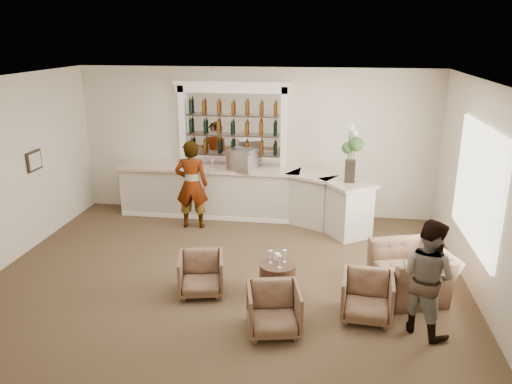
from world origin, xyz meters
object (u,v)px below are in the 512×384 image
Objects in this scene: flower_vase at (351,150)px; armchair_right at (367,297)px; bar_counter at (245,194)px; sommelier at (192,185)px; cocktail_table at (277,278)px; armchair_left at (201,274)px; armchair_far at (412,272)px; guest at (427,277)px; espresso_machine at (242,160)px; armchair_center at (274,310)px.

armchair_right is at bearing -86.39° from flower_vase.
bar_counter is 7.64× the size of armchair_right.
cocktail_table is at bearing 123.84° from sommelier.
armchair_right is at bearing -20.92° from armchair_left.
flower_vase is at bearing -177.40° from armchair_far.
guest is at bearing -20.26° from cocktail_table.
flower_vase is (-0.94, 2.38, 1.41)m from armchair_far.
armchair_right is (-0.75, 0.22, -0.49)m from guest.
espresso_machine is (-3.22, 2.91, 0.99)m from armchair_far.
guest is at bearing -12.12° from armchair_right.
armchair_right reaches higher than armchair_left.
bar_counter is 3.02× the size of sommelier.
cocktail_table is at bearing 161.93° from armchair_right.
armchair_center is 0.62× the size of armchair_far.
armchair_left is (-3.32, 0.60, -0.50)m from guest.
flower_vase is at bearing -31.04° from guest.
armchair_left is 0.60× the size of armchair_far.
bar_counter is 4.36m from armchair_far.
cocktail_table is 3.40m from sommelier.
espresso_machine is at bearing -151.10° from armchair_far.
sommelier is at bearing -130.21° from espresso_machine.
armchair_far is (4.20, -2.33, -0.56)m from sommelier.
armchair_left is at bearing -101.45° from armchair_far.
flower_vase is at bearing 37.30° from armchair_left.
bar_counter is 3.42m from cocktail_table.
sommelier is 1.62× the size of flower_vase.
flower_vase is at bearing 97.87° from armchair_right.
espresso_machine reaches higher than armchair_far.
guest is (3.19, -4.02, 0.26)m from bar_counter.
armchair_left is at bearing -130.08° from flower_vase.
bar_counter is 4.52m from armchair_right.
armchair_center reaches higher than armchair_left.
bar_counter is 4.81× the size of armchair_far.
armchair_center is at bearing -153.22° from armchair_right.
armchair_right is at bearing 132.56° from sommelier.
flower_vase is (2.28, -0.54, 0.43)m from espresso_machine.
armchair_right is at bearing -22.32° from cocktail_table.
sommelier is (-1.03, -0.65, 0.37)m from bar_counter.
cocktail_table is 0.78× the size of armchair_right.
armchair_far reaches higher than armchair_center.
bar_counter is 0.81m from espresso_machine.
flower_vase reaches higher than cocktail_table.
armchair_center is 1.41m from armchair_right.
guest is 3.11× the size of espresso_machine.
armchair_far is 2.22× the size of espresso_machine.
armchair_center is at bearing -106.47° from flower_vase.
cocktail_table is 2.13m from armchair_far.
cocktail_table is at bearing -113.89° from flower_vase.
armchair_left is (-0.14, -3.42, -0.25)m from bar_counter.
armchair_center is at bearing -75.38° from bar_counter.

